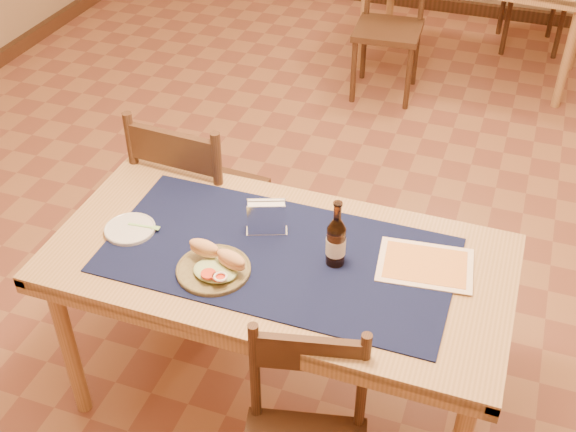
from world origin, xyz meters
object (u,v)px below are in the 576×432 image
(beer_bottle, at_px, (336,241))
(napkin_holder, at_px, (266,218))
(main_table, at_px, (279,273))
(chair_main_far, at_px, (199,199))
(sandwich_plate, at_px, (215,266))

(beer_bottle, bearing_deg, napkin_holder, 164.24)
(main_table, bearing_deg, beer_bottle, 7.28)
(chair_main_far, height_order, beer_bottle, beer_bottle)
(sandwich_plate, xyz_separation_m, napkin_holder, (0.09, 0.26, 0.03))
(main_table, height_order, chair_main_far, chair_main_far)
(chair_main_far, distance_m, napkin_holder, 0.69)
(beer_bottle, bearing_deg, main_table, -172.72)
(napkin_holder, bearing_deg, main_table, -51.59)
(main_table, bearing_deg, chair_main_far, 138.05)
(beer_bottle, xyz_separation_m, napkin_holder, (-0.28, 0.08, -0.03))
(main_table, relative_size, beer_bottle, 6.32)
(chair_main_far, height_order, sandwich_plate, chair_main_far)
(chair_main_far, relative_size, sandwich_plate, 3.88)
(sandwich_plate, bearing_deg, beer_bottle, 26.42)
(napkin_holder, bearing_deg, beer_bottle, -15.76)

